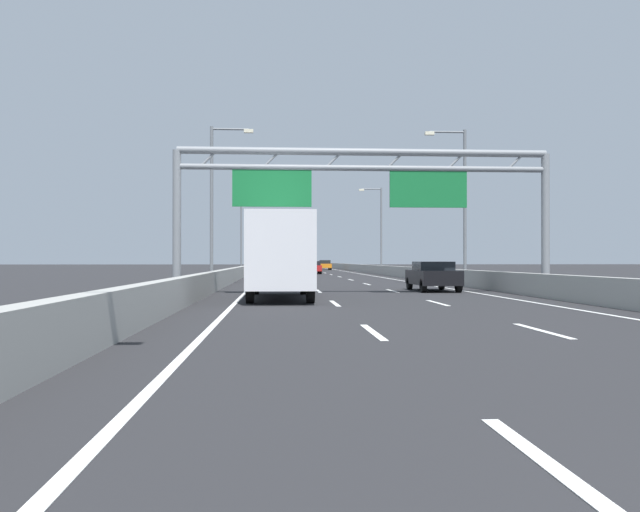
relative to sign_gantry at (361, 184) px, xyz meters
The scene contains 52 objects.
ground_plane 72.99m from the sign_gantry, 89.89° to the left, with size 260.00×260.00×0.00m, color #262628.
lane_dash_left_0 24.21m from the sign_gantry, 94.02° to the right, with size 0.16×3.00×0.01m, color white.
lane_dash_left_1 15.53m from the sign_gantry, 96.46° to the right, with size 0.16×3.00×0.01m, color white.
lane_dash_left_2 7.62m from the sign_gantry, 106.34° to the right, with size 0.16×3.00×0.01m, color white.
lane_dash_left_3 6.09m from the sign_gantry, 116.50° to the left, with size 0.16×3.00×0.01m, color white.
lane_dash_left_4 13.34m from the sign_gantry, 97.67° to the left, with size 0.16×3.00×0.01m, color white.
lane_dash_left_5 21.93m from the sign_gantry, 94.45° to the left, with size 0.16×3.00×0.01m, color white.
lane_dash_left_6 30.76m from the sign_gantry, 93.14° to the left, with size 0.16×3.00×0.01m, color white.
lane_dash_left_7 39.66m from the sign_gantry, 92.42° to the left, with size 0.16×3.00×0.01m, color white.
lane_dash_left_8 48.60m from the sign_gantry, 91.97° to the left, with size 0.16×3.00×0.01m, color white.
lane_dash_left_9 57.56m from the sign_gantry, 91.66° to the left, with size 0.16×3.00×0.01m, color white.
lane_dash_left_10 66.53m from the sign_gantry, 91.43° to the left, with size 0.16×3.00×0.01m, color white.
lane_dash_left_11 75.50m from the sign_gantry, 91.26° to the left, with size 0.16×3.00×0.01m, color white.
lane_dash_left_12 84.49m from the sign_gantry, 91.13° to the left, with size 0.16×3.00×0.01m, color white.
lane_dash_left_13 93.47m from the sign_gantry, 91.02° to the left, with size 0.16×3.00×0.01m, color white.
lane_dash_left_14 102.46m from the sign_gantry, 90.93° to the left, with size 0.16×3.00×0.01m, color white.
lane_dash_left_15 111.45m from the sign_gantry, 90.86° to the left, with size 0.16×3.00×0.01m, color white.
lane_dash_left_16 120.44m from the sign_gantry, 90.79° to the left, with size 0.16×3.00×0.01m, color white.
lane_dash_left_17 129.43m from the sign_gantry, 90.74° to the left, with size 0.16×3.00×0.01m, color white.
lane_dash_right_1 15.56m from the sign_gantry, 82.47° to the right, with size 0.16×3.00×0.01m, color white.
lane_dash_right_2 7.68m from the sign_gantry, 71.12° to the right, with size 0.16×3.00×0.01m, color white.
lane_dash_right_3 6.17m from the sign_gantry, 59.81° to the left, with size 0.16×3.00×0.01m, color white.
lane_dash_right_4 13.38m from the sign_gantry, 81.07° to the left, with size 0.16×3.00×0.01m, color white.
lane_dash_right_5 21.95m from the sign_gantry, 84.81° to the left, with size 0.16×3.00×0.01m, color white.
lane_dash_right_6 30.77m from the sign_gantry, 86.34° to the left, with size 0.16×3.00×0.01m, color white.
lane_dash_right_7 39.67m from the sign_gantry, 87.18° to the left, with size 0.16×3.00×0.01m, color white.
lane_dash_right_8 48.61m from the sign_gantry, 87.70° to the left, with size 0.16×3.00×0.01m, color white.
lane_dash_right_9 57.57m from the sign_gantry, 88.06° to the left, with size 0.16×3.00×0.01m, color white.
lane_dash_right_10 66.54m from the sign_gantry, 88.33° to the left, with size 0.16×3.00×0.01m, color white.
lane_dash_right_11 75.51m from the sign_gantry, 88.53° to the left, with size 0.16×3.00×0.01m, color white.
lane_dash_right_12 84.49m from the sign_gantry, 88.68° to the left, with size 0.16×3.00×0.01m, color white.
lane_dash_right_13 93.48m from the sign_gantry, 88.81° to the left, with size 0.16×3.00×0.01m, color white.
lane_dash_right_14 102.46m from the sign_gantry, 88.91° to the left, with size 0.16×3.00×0.01m, color white.
lane_dash_right_15 111.45m from the sign_gantry, 89.00° to the left, with size 0.16×3.00×0.01m, color white.
lane_dash_right_16 120.44m from the sign_gantry, 89.08° to the left, with size 0.16×3.00×0.01m, color white.
lane_dash_right_17 129.44m from the sign_gantry, 89.14° to the left, with size 0.16×3.00×0.01m, color white.
edge_line_left 61.24m from the sign_gantry, 94.80° to the left, with size 0.16×176.00×0.01m, color white.
edge_line_right 61.26m from the sign_gantry, 84.94° to the left, with size 0.16×176.00×0.01m, color white.
barrier_left 83.22m from the sign_gantry, 94.67° to the left, with size 0.45×220.00×0.95m.
barrier_right 83.24m from the sign_gantry, 85.14° to the left, with size 0.45×220.00×0.95m.
sign_gantry is the anchor object (origin of this frame).
streetlamp_left_mid 13.40m from the sign_gantry, 123.17° to the left, with size 2.58×0.28×9.50m.
streetlamp_right_mid 13.56m from the sign_gantry, 55.85° to the left, with size 2.58×0.28×9.50m.
streetlamp_left_far 44.09m from the sign_gantry, 99.57° to the left, with size 2.58×0.28×9.50m.
streetlamp_right_far 44.14m from the sign_gantry, 80.08° to the left, with size 2.58×0.28×9.50m.
orange_car 72.13m from the sign_gantry, 87.11° to the left, with size 1.86×4.56×1.50m.
red_car 43.19m from the sign_gantry, 89.71° to the left, with size 1.74×4.64×1.39m.
silver_car 85.27m from the sign_gantry, 89.87° to the left, with size 1.76×4.69×1.45m.
yellow_car 112.64m from the sign_gantry, 91.65° to the left, with size 1.82×4.38×1.52m.
black_car 6.49m from the sign_gantry, 39.29° to the left, with size 1.88×4.25×1.43m.
white_car 50.67m from the sign_gantry, 93.78° to the left, with size 1.85×4.33×1.38m.
box_truck 5.53m from the sign_gantry, 140.62° to the right, with size 2.38×8.32×3.18m.
Camera 1 is at (-3.79, -1.02, 1.50)m, focal length 36.76 mm.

